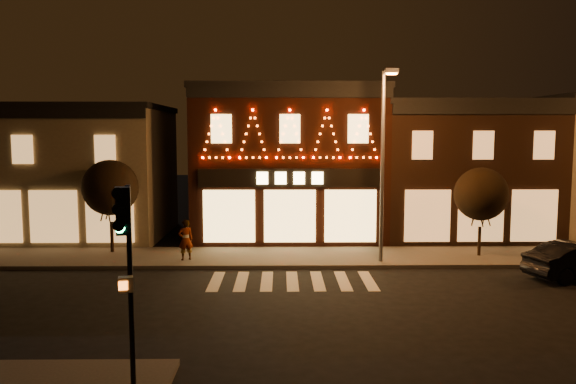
{
  "coord_description": "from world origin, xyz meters",
  "views": [
    {
      "loc": [
        -0.46,
        -17.74,
        5.82
      ],
      "look_at": [
        -0.17,
        4.0,
        3.53
      ],
      "focal_mm": 35.31,
      "sensor_mm": 36.0,
      "label": 1
    }
  ],
  "objects": [
    {
      "name": "tree_left",
      "position": [
        -8.5,
        8.94,
        3.22
      ],
      "size": [
        2.63,
        2.63,
        4.39
      ],
      "rotation": [
        0.0,
        0.0,
        0.12
      ],
      "color": "black",
      "rests_on": "sidewalk_far"
    },
    {
      "name": "traffic_signal_near",
      "position": [
        -3.84,
        -5.55,
        3.34
      ],
      "size": [
        0.38,
        0.48,
        4.53
      ],
      "rotation": [
        0.0,
        0.0,
        0.26
      ],
      "color": "black",
      "rests_on": "sidewalk_near"
    },
    {
      "name": "streetlamp_mid",
      "position": [
        3.97,
        6.52,
        5.01
      ],
      "size": [
        0.52,
        1.88,
        8.27
      ],
      "rotation": [
        0.0,
        0.0,
        -0.0
      ],
      "color": "#59595E",
      "rests_on": "sidewalk_far"
    },
    {
      "name": "sidewalk_far",
      "position": [
        2.0,
        8.0,
        0.07
      ],
      "size": [
        44.0,
        4.0,
        0.15
      ],
      "primitive_type": "cube",
      "color": "#47423D",
      "rests_on": "ground"
    },
    {
      "name": "building_left",
      "position": [
        -13.0,
        13.99,
        3.66
      ],
      "size": [
        12.2,
        8.28,
        7.3
      ],
      "color": "#786B55",
      "rests_on": "ground"
    },
    {
      "name": "building_right_a",
      "position": [
        9.5,
        13.99,
        3.76
      ],
      "size": [
        9.2,
        8.28,
        7.5
      ],
      "color": "black",
      "rests_on": "ground"
    },
    {
      "name": "tree_right",
      "position": [
        8.74,
        7.91,
        3.01
      ],
      "size": [
        2.44,
        2.44,
        4.08
      ],
      "rotation": [
        0.0,
        0.0,
        -0.11
      ],
      "color": "black",
      "rests_on": "sidewalk_far"
    },
    {
      "name": "pedestrian",
      "position": [
        -4.69,
        7.15,
        1.06
      ],
      "size": [
        0.78,
        0.66,
        1.82
      ],
      "primitive_type": "imported",
      "rotation": [
        0.0,
        0.0,
        3.56
      ],
      "color": "gray",
      "rests_on": "sidewalk_far"
    },
    {
      "name": "ground",
      "position": [
        0.0,
        0.0,
        0.0
      ],
      "size": [
        120.0,
        120.0,
        0.0
      ],
      "primitive_type": "plane",
      "color": "black",
      "rests_on": "ground"
    },
    {
      "name": "building_pulp",
      "position": [
        0.0,
        13.98,
        4.16
      ],
      "size": [
        10.2,
        8.34,
        8.3
      ],
      "color": "black",
      "rests_on": "ground"
    }
  ]
}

